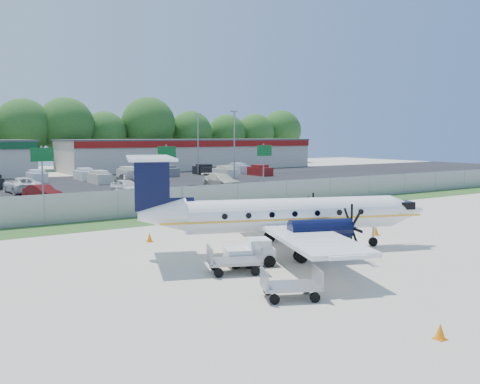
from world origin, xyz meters
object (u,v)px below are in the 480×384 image
pushback_tug (251,252)px  baggage_cart_near (234,260)px  aircraft (286,214)px  baggage_cart_far (291,285)px

pushback_tug → baggage_cart_near: size_ratio=0.97×
pushback_tug → baggage_cart_near: pushback_tug is taller
aircraft → pushback_tug: aircraft is taller
pushback_tug → baggage_cart_near: (-1.47, -0.87, -0.02)m
aircraft → pushback_tug: 3.61m
pushback_tug → baggage_cart_near: bearing=-149.2°
aircraft → pushback_tug: size_ratio=6.33×
pushback_tug → baggage_cart_far: bearing=-108.8°
baggage_cart_far → aircraft: bearing=53.5°
aircraft → baggage_cart_near: size_ratio=6.15×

